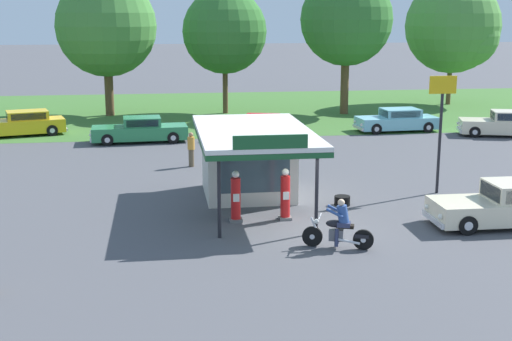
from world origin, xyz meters
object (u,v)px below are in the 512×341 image
(spare_tire_stack, at_px, (342,201))
(parked_car_back_row_centre_left, at_px, (397,121))
(parked_car_back_row_far_left, at_px, (257,128))
(roadside_pole_sign, at_px, (441,114))
(parked_car_back_row_far_right, at_px, (501,125))
(gas_pump_nearside, at_px, (236,198))
(featured_classic_sedan, at_px, (506,206))
(parked_car_back_row_centre_right, at_px, (21,124))
(gas_pump_offside, at_px, (285,196))
(motorcycle_with_rider, at_px, (339,228))
(parked_car_second_row_spare, at_px, (140,131))
(bystander_admiring_sedan, at_px, (191,149))

(spare_tire_stack, bearing_deg, parked_car_back_row_centre_left, 64.26)
(parked_car_back_row_far_left, distance_m, roadside_pole_sign, 14.47)
(parked_car_back_row_far_left, bearing_deg, parked_car_back_row_far_right, -2.77)
(gas_pump_nearside, xyz_separation_m, featured_classic_sedan, (9.15, -1.71, -0.15))
(parked_car_back_row_far_left, relative_size, parked_car_back_row_centre_right, 0.92)
(parked_car_back_row_centre_left, distance_m, parked_car_back_row_far_right, 6.11)
(gas_pump_offside, relative_size, parked_car_back_row_far_right, 0.36)
(gas_pump_nearside, xyz_separation_m, gas_pump_offside, (1.75, 0.00, 0.01))
(roadside_pole_sign, bearing_deg, parked_car_back_row_centre_left, 76.75)
(motorcycle_with_rider, relative_size, featured_classic_sedan, 0.41)
(gas_pump_nearside, distance_m, motorcycle_with_rider, 4.34)
(featured_classic_sedan, xyz_separation_m, spare_tire_stack, (-4.92, 3.22, -0.50))
(parked_car_back_row_centre_right, height_order, roadside_pole_sign, roadside_pole_sign)
(parked_car_back_row_far_left, height_order, spare_tire_stack, parked_car_back_row_far_left)
(gas_pump_offside, distance_m, roadside_pole_sign, 7.72)
(featured_classic_sedan, relative_size, parked_car_back_row_far_left, 1.00)
(gas_pump_offside, height_order, parked_car_back_row_centre_left, gas_pump_offside)
(parked_car_second_row_spare, bearing_deg, parked_car_back_row_far_right, -2.48)
(parked_car_back_row_far_right, height_order, parked_car_second_row_spare, parked_car_back_row_far_right)
(parked_car_back_row_centre_right, bearing_deg, motorcycle_with_rider, -58.85)
(gas_pump_nearside, distance_m, gas_pump_offside, 1.75)
(gas_pump_nearside, distance_m, featured_classic_sedan, 9.31)
(parked_car_back_row_centre_right, bearing_deg, parked_car_back_row_far_left, -13.63)
(parked_car_back_row_centre_right, bearing_deg, spare_tire_stack, -49.79)
(gas_pump_nearside, distance_m, parked_car_back_row_far_left, 16.20)
(gas_pump_offside, height_order, parked_car_back_row_centre_right, gas_pump_offside)
(motorcycle_with_rider, height_order, parked_car_back_row_far_right, motorcycle_with_rider)
(parked_car_back_row_centre_right, distance_m, roadside_pole_sign, 25.49)
(parked_car_back_row_far_left, bearing_deg, parked_car_back_row_centre_right, 166.37)
(motorcycle_with_rider, relative_size, bystander_admiring_sedan, 1.28)
(gas_pump_offside, distance_m, parked_car_back_row_far_right, 21.98)
(gas_pump_nearside, bearing_deg, parked_car_back_row_far_right, 40.80)
(bystander_admiring_sedan, bearing_deg, parked_car_back_row_centre_right, 133.80)
(parked_car_back_row_far_left, height_order, parked_car_second_row_spare, parked_car_back_row_far_left)
(parked_car_back_row_far_right, bearing_deg, featured_classic_sedan, -116.59)
(spare_tire_stack, bearing_deg, gas_pump_offside, -148.60)
(motorcycle_with_rider, relative_size, roadside_pole_sign, 0.45)
(roadside_pole_sign, bearing_deg, featured_classic_sedan, -82.20)
(parked_car_back_row_centre_left, distance_m, spare_tire_stack, 17.99)
(parked_car_back_row_centre_left, relative_size, parked_car_second_row_spare, 0.93)
(featured_classic_sedan, xyz_separation_m, bystander_admiring_sedan, (-10.27, 10.90, 0.19))
(gas_pump_offside, height_order, roadside_pole_sign, roadside_pole_sign)
(motorcycle_with_rider, xyz_separation_m, featured_classic_sedan, (6.30, 1.56, 0.03))
(parked_car_second_row_spare, xyz_separation_m, spare_tire_stack, (7.91, -14.62, -0.47))
(parked_car_back_row_far_left, height_order, parked_car_back_row_centre_left, parked_car_back_row_far_left)
(parked_car_back_row_far_right, bearing_deg, motorcycle_with_rider, -128.63)
(parked_car_back_row_far_right, relative_size, parked_car_second_row_spare, 0.91)
(featured_classic_sedan, relative_size, parked_car_second_row_spare, 0.92)
(gas_pump_offside, height_order, motorcycle_with_rider, gas_pump_offside)
(gas_pump_offside, bearing_deg, parked_car_back_row_centre_left, 59.84)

